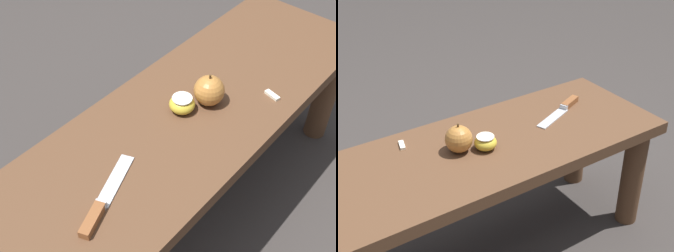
% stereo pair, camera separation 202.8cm
% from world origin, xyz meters
% --- Properties ---
extents(ground_plane, '(8.00, 8.00, 0.00)m').
position_xyz_m(ground_plane, '(0.00, 0.00, 0.00)').
color(ground_plane, '#383330').
extents(wooden_bench, '(1.24, 0.42, 0.42)m').
position_xyz_m(wooden_bench, '(0.00, 0.00, 0.34)').
color(wooden_bench, brown).
rests_on(wooden_bench, ground_plane).
extents(knife, '(0.23, 0.11, 0.02)m').
position_xyz_m(knife, '(-0.39, -0.05, 0.43)').
color(knife, '#B7BABF').
rests_on(knife, wooden_bench).
extents(apple_whole, '(0.08, 0.08, 0.09)m').
position_xyz_m(apple_whole, '(0.03, -0.02, 0.47)').
color(apple_whole, '#B27233').
rests_on(apple_whole, wooden_bench).
extents(apple_cut, '(0.07, 0.07, 0.04)m').
position_xyz_m(apple_cut, '(-0.04, 0.02, 0.45)').
color(apple_cut, gold).
rests_on(apple_cut, wooden_bench).
extents(apple_slice_near_knife, '(0.03, 0.05, 0.01)m').
position_xyz_m(apple_slice_near_knife, '(0.16, -0.13, 0.43)').
color(apple_slice_near_knife, white).
rests_on(apple_slice_near_knife, wooden_bench).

